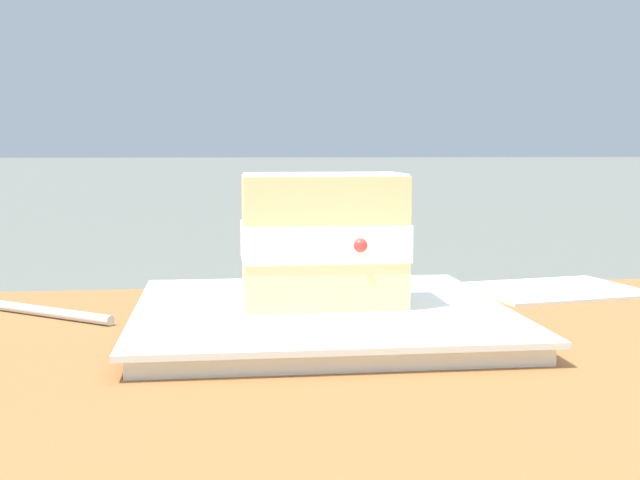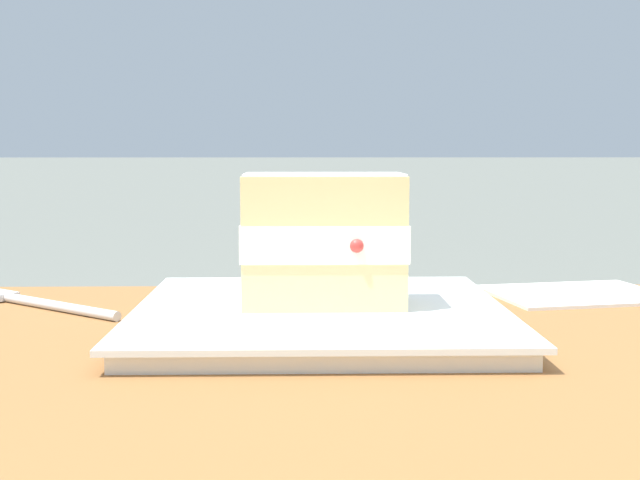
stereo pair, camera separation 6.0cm
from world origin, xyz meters
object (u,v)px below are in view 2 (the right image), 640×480
dessert_plate (320,316)px  cake_slice (324,240)px  paper_napkin (577,294)px  dessert_fork (38,303)px

dessert_plate → cake_slice: (-0.00, -0.00, 0.06)m
cake_slice → paper_napkin: (-0.23, -0.12, -0.06)m
dessert_plate → cake_slice: bearing=-141.4°
dessert_fork → dessert_plate: bearing=160.9°
dessert_fork → paper_napkin: size_ratio=0.87×
dessert_plate → cake_slice: size_ratio=2.25×
dessert_fork → paper_napkin: 0.47m
dessert_plate → paper_napkin: bearing=-151.9°
dessert_plate → cake_slice: 0.06m
dessert_plate → dessert_fork: dessert_plate is taller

